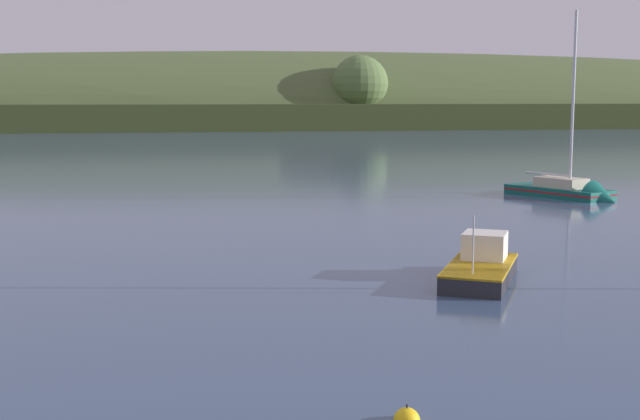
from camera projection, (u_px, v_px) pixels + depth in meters
name	position (u px, v px, depth m)	size (l,w,h in m)	color
far_shoreline_hill	(305.00, 124.00, 209.23)	(553.55, 95.44, 36.77)	#35401E
sailboat_near_mooring	(571.00, 196.00, 59.13)	(5.79, 8.95, 14.26)	#0F564C
fishing_boat_moored	(482.00, 271.00, 32.74)	(4.99, 6.13, 3.69)	#232328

